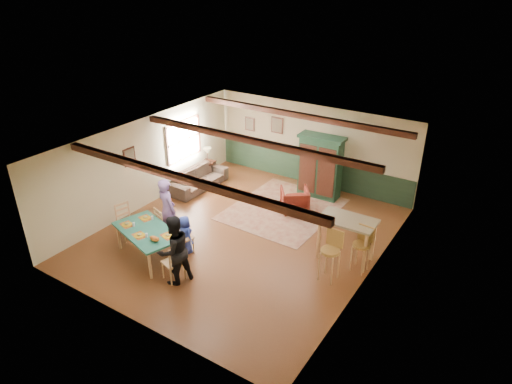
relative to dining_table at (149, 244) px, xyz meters
The scene contains 35 objects.
floor 2.59m from the dining_table, 56.58° to the left, with size 8.00×8.00×0.00m, color #532B17.
wall_back 6.37m from the dining_table, 77.07° to the left, with size 7.00×0.02×2.70m, color beige.
wall_left 3.14m from the dining_table, 134.44° to the left, with size 0.02×8.00×2.70m, color beige.
wall_right 5.44m from the dining_table, 23.50° to the left, with size 0.02×8.00×2.70m, color beige.
ceiling 3.45m from the dining_table, 56.58° to the left, with size 7.00×8.00×0.02m, color white.
wainscot_back 6.27m from the dining_table, 77.03° to the left, with size 6.95×0.03×0.90m, color #1D3625.
ceiling_beam_front 2.64m from the dining_table, ahead, with size 6.95×0.16×0.16m, color black.
ceiling_beam_mid 3.65m from the dining_table, 60.94° to the left, with size 6.95×0.16×0.16m, color black.
ceiling_beam_back 5.77m from the dining_table, 74.67° to the left, with size 6.95×0.16×0.16m, color black.
window_left 4.51m from the dining_table, 118.28° to the left, with size 0.06×1.60×1.30m, color white, non-canonical shape.
picture_left_wall 2.91m from the dining_table, 143.36° to the left, with size 0.04×0.42×0.52m, color gray, non-canonical shape.
picture_back_a 6.27m from the dining_table, 88.99° to the left, with size 0.45×0.04×0.55m, color gray, non-canonical shape.
picture_back_b 6.31m from the dining_table, 99.23° to the left, with size 0.38×0.04×0.48m, color gray, non-canonical shape.
dining_table is the anchor object (origin of this frame).
dining_chair_far_left 0.85m from the dining_table, 101.97° to the left, with size 0.43×0.45×0.98m, color tan, non-canonical shape.
dining_chair_far_right 0.85m from the dining_table, 43.86° to the left, with size 0.43×0.45×0.98m, color tan, non-canonical shape.
dining_chair_end_left 1.19m from the dining_table, 162.91° to the left, with size 0.43×0.45×0.98m, color tan, non-canonical shape.
dining_chair_end_right 1.19m from the dining_table, 17.09° to the right, with size 0.43×0.45×0.98m, color tan, non-canonical shape.
person_man 1.05m from the dining_table, 99.48° to the left, with size 0.65×0.42×1.77m, color #8762A8.
person_woman 1.36m from the dining_table, 17.09° to the right, with size 0.82×0.64×1.69m, color black.
person_child 0.93m from the dining_table, 46.35° to the left, with size 0.50×0.33×1.03m, color #293DA4.
cat 0.75m from the dining_table, 27.39° to the right, with size 0.37×0.14×0.18m, color orange, non-canonical shape.
place_setting_near_left 0.76m from the dining_table, behind, with size 0.41×0.31×0.11m, color gold, non-canonical shape.
place_setting_near_center 0.52m from the dining_table, 85.29° to the right, with size 0.41×0.31×0.11m, color gold, non-canonical shape.
place_setting_far_left 0.76m from the dining_table, 138.47° to the left, with size 0.41×0.31×0.11m, color gold, non-canonical shape.
place_setting_far_right 0.76m from the dining_table, ahead, with size 0.41×0.31×0.11m, color gold, non-canonical shape.
area_rug 4.32m from the dining_table, 68.14° to the left, with size 2.87×3.40×0.01m, color tan.
armoire 5.82m from the dining_table, 68.81° to the left, with size 1.43×0.57×2.01m, color #133121.
armchair 4.52m from the dining_table, 64.81° to the left, with size 0.78×0.80×0.73m, color #4B120F.
sofa 4.09m from the dining_table, 111.77° to the left, with size 2.18×0.85×0.64m, color #392C24.
end_table 5.05m from the dining_table, 111.07° to the left, with size 0.44×0.44×0.55m, color black, non-canonical shape.
table_lamp 5.06m from the dining_table, 111.07° to the left, with size 0.28×0.28×0.50m, color beige, non-canonical shape.
counter_table 4.91m from the dining_table, 31.75° to the left, with size 1.37×0.80×1.14m, color #B0A989, non-canonical shape.
bar_stool_left 4.47m from the dining_table, 20.91° to the left, with size 0.44×0.49×1.26m, color #AF8844, non-canonical shape.
bar_stool_right 5.20m from the dining_table, 26.41° to the left, with size 0.41×0.45×1.16m, color #AF8844, non-canonical shape.
Camera 1 is at (6.04, -8.76, 6.61)m, focal length 32.00 mm.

